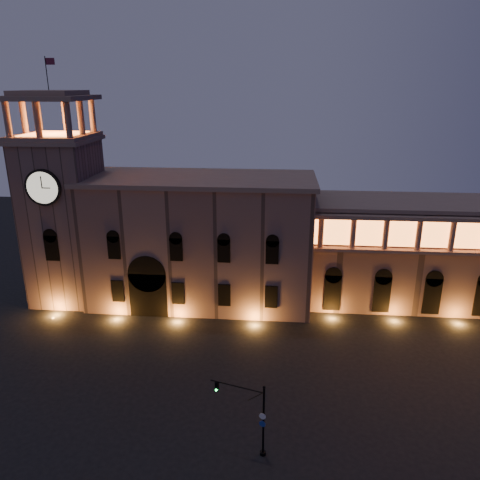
{
  "coord_description": "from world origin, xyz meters",
  "views": [
    {
      "loc": [
        8.76,
        -38.14,
        29.21
      ],
      "look_at": [
        4.02,
        16.0,
        10.98
      ],
      "focal_mm": 35.0,
      "sensor_mm": 36.0,
      "label": 1
    }
  ],
  "objects": [
    {
      "name": "ground",
      "position": [
        0.0,
        0.0,
        0.0
      ],
      "size": [
        160.0,
        160.0,
        0.0
      ],
      "primitive_type": "plane",
      "color": "black",
      "rests_on": "ground"
    },
    {
      "name": "government_building",
      "position": [
        -2.08,
        21.93,
        8.77
      ],
      "size": [
        30.8,
        12.8,
        17.6
      ],
      "color": "#7B5A50",
      "rests_on": "ground"
    },
    {
      "name": "clock_tower",
      "position": [
        -20.5,
        20.98,
        12.5
      ],
      "size": [
        9.8,
        9.8,
        32.4
      ],
      "color": "#7B5A50",
      "rests_on": "ground"
    },
    {
      "name": "colonnade_wing",
      "position": [
        32.0,
        23.92,
        7.33
      ],
      "size": [
        40.6,
        11.5,
        14.5
      ],
      "color": "brown",
      "rests_on": "ground"
    },
    {
      "name": "traffic_light",
      "position": [
        7.14,
        -6.77,
        3.53
      ],
      "size": [
        4.72,
        1.64,
        6.72
      ],
      "rotation": [
        0.0,
        0.0,
        -0.29
      ],
      "color": "black",
      "rests_on": "ground"
    }
  ]
}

